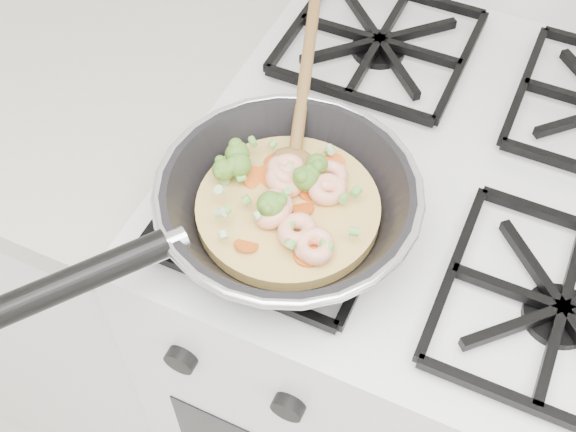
% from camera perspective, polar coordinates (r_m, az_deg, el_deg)
% --- Properties ---
extents(stove, '(0.60, 0.60, 0.92)m').
position_cam_1_polar(stove, '(1.22, 9.19, -9.81)').
color(stove, white).
rests_on(stove, ground).
extents(counter_left, '(1.00, 0.60, 0.90)m').
position_cam_1_polar(counter_left, '(1.50, -20.93, 2.05)').
color(counter_left, white).
rests_on(counter_left, ground).
extents(skillet, '(0.33, 0.55, 0.09)m').
position_cam_1_polar(skillet, '(0.74, -0.38, 1.13)').
color(skillet, black).
rests_on(skillet, stove).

